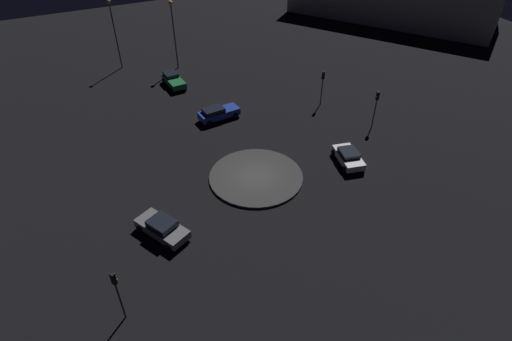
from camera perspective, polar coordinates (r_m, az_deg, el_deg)
The scene contains 11 objects.
ground_plane at distance 38.49m, azimuth 0.00°, elevation -0.98°, with size 117.49×117.49×0.00m, color black.
roundabout_island at distance 38.41m, azimuth 0.00°, elevation -0.84°, with size 8.56×8.56×0.23m, color #383838.
car_grey at distance 33.48m, azimuth -12.59°, elevation -7.55°, with size 3.65×4.80×1.49m.
car_blue at distance 46.84m, azimuth -5.17°, elevation 7.77°, with size 4.63×2.25×1.50m.
car_green at distance 54.96m, azimuth -11.12°, elevation 11.91°, with size 2.20×4.22×1.45m.
car_white at distance 40.80m, azimuth 12.41°, elevation 1.84°, with size 2.77×4.15×1.37m.
traffic_light_southwest at distance 27.50m, azimuth -18.37°, elevation -14.75°, with size 0.40×0.37×4.34m.
traffic_light_northeast at distance 49.23m, azimuth 9.00°, elevation 11.83°, with size 0.39×0.37×4.11m.
traffic_light_east at distance 46.05m, azimuth 15.97°, elevation 8.88°, with size 0.38×0.33×4.11m.
streetlamp_north at distance 58.11m, azimuth -11.17°, elevation 18.83°, with size 0.55×0.55×8.88m.
streetlamp_north_near at distance 60.17m, azimuth -18.68°, elevation 17.89°, with size 0.47×0.47×8.99m.
Camera 1 is at (-13.34, -26.92, 24.06)m, focal length 29.54 mm.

